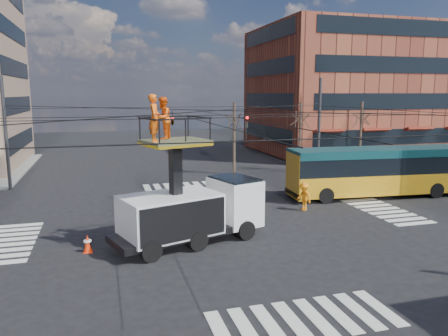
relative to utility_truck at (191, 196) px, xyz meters
The scene contains 13 objects.
ground 3.57m from the utility_truck, 49.71° to the left, with size 120.00×120.00×0.00m, color black.
sidewalk_ne 32.62m from the utility_truck, 45.41° to the left, with size 18.00×18.00×0.12m, color slate.
crosswalks 3.56m from the utility_truck, 49.71° to the left, with size 22.40×22.40×0.02m, color silver, non-canonical shape.
building_ne 35.72m from the utility_truck, 47.67° to the left, with size 20.06×16.06×14.00m.
overhead_network 3.81m from the utility_truck, 55.49° to the left, with size 24.24×24.24×8.00m.
tree_a 17.29m from the utility_truck, 66.41° to the left, with size 2.00×2.00×6.00m.
tree_b 20.43m from the utility_truck, 50.67° to the left, with size 2.00×2.00×6.00m.
tree_c 24.65m from the utility_truck, 39.76° to the left, with size 2.00×2.00×6.00m.
utility_truck is the anchor object (origin of this frame).
city_bus 14.70m from the utility_truck, 22.05° to the left, with size 12.02×3.58×3.20m.
traffic_cone 4.90m from the utility_truck, behind, with size 0.36×0.36×0.78m, color #FF310A.
worker_ground 3.28m from the utility_truck, 163.60° to the left, with size 1.12×0.47×1.91m, color orange.
flagger 8.27m from the utility_truck, 25.62° to the left, with size 1.06×0.61×1.65m, color orange.
Camera 1 is at (-5.66, -21.10, 6.75)m, focal length 35.00 mm.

